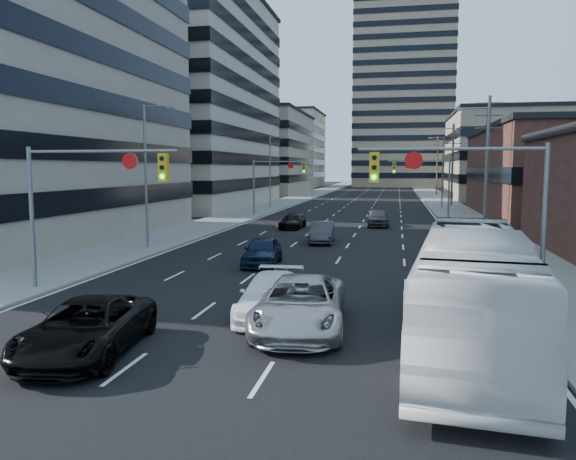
# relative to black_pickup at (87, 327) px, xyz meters

# --- Properties ---
(ground) EXTENTS (400.00, 400.00, 0.00)m
(ground) POSITION_rel_black_pickup_xyz_m (3.38, -0.90, -0.76)
(ground) COLOR black
(ground) RESTS_ON ground
(road_surface) EXTENTS (18.00, 300.00, 0.02)m
(road_surface) POSITION_rel_black_pickup_xyz_m (3.38, 129.10, -0.75)
(road_surface) COLOR black
(road_surface) RESTS_ON ground
(sidewalk_left) EXTENTS (5.00, 300.00, 0.15)m
(sidewalk_left) POSITION_rel_black_pickup_xyz_m (-8.12, 129.10, -0.68)
(sidewalk_left) COLOR slate
(sidewalk_left) RESTS_ON ground
(sidewalk_right) EXTENTS (5.00, 300.00, 0.15)m
(sidewalk_right) POSITION_rel_black_pickup_xyz_m (14.88, 129.10, -0.68)
(sidewalk_right) COLOR slate
(sidewalk_right) RESTS_ON ground
(office_left_mid) EXTENTS (26.00, 34.00, 28.00)m
(office_left_mid) POSITION_rel_black_pickup_xyz_m (-23.62, 59.10, 13.24)
(office_left_mid) COLOR #ADA089
(office_left_mid) RESTS_ON ground
(office_left_far) EXTENTS (20.00, 30.00, 16.00)m
(office_left_far) POSITION_rel_black_pickup_xyz_m (-20.62, 99.10, 7.24)
(office_left_far) COLOR gray
(office_left_far) RESTS_ON ground
(office_right_far) EXTENTS (22.00, 28.00, 14.00)m
(office_right_far) POSITION_rel_black_pickup_xyz_m (28.38, 87.10, 6.24)
(office_right_far) COLOR gray
(office_right_far) RESTS_ON ground
(apartment_tower) EXTENTS (26.00, 26.00, 58.00)m
(apartment_tower) POSITION_rel_black_pickup_xyz_m (9.38, 149.10, 28.24)
(apartment_tower) COLOR gray
(apartment_tower) RESTS_ON ground
(bg_block_left) EXTENTS (24.00, 24.00, 20.00)m
(bg_block_left) POSITION_rel_black_pickup_xyz_m (-24.62, 139.10, 9.24)
(bg_block_left) COLOR #ADA089
(bg_block_left) RESTS_ON ground
(bg_block_right) EXTENTS (22.00, 22.00, 12.00)m
(bg_block_right) POSITION_rel_black_pickup_xyz_m (35.38, 129.10, 5.24)
(bg_block_right) COLOR gray
(bg_block_right) RESTS_ON ground
(signal_near_left) EXTENTS (6.59, 0.33, 6.00)m
(signal_near_left) POSITION_rel_black_pickup_xyz_m (-4.07, 7.10, 3.57)
(signal_near_left) COLOR slate
(signal_near_left) RESTS_ON ground
(signal_near_right) EXTENTS (6.59, 0.33, 6.00)m
(signal_near_right) POSITION_rel_black_pickup_xyz_m (10.83, 7.10, 3.57)
(signal_near_right) COLOR slate
(signal_near_right) RESTS_ON ground
(signal_far_left) EXTENTS (6.09, 0.33, 6.00)m
(signal_far_left) POSITION_rel_black_pickup_xyz_m (-4.30, 44.10, 3.54)
(signal_far_left) COLOR slate
(signal_far_left) RESTS_ON ground
(signal_far_right) EXTENTS (6.09, 0.33, 6.00)m
(signal_far_right) POSITION_rel_black_pickup_xyz_m (11.06, 44.10, 3.54)
(signal_far_right) COLOR slate
(signal_far_right) RESTS_ON ground
(utility_pole_block) EXTENTS (2.20, 0.28, 11.00)m
(utility_pole_block) POSITION_rel_black_pickup_xyz_m (15.58, 35.10, 5.02)
(utility_pole_block) COLOR #4C3D2D
(utility_pole_block) RESTS_ON ground
(utility_pole_midblock) EXTENTS (2.20, 0.28, 11.00)m
(utility_pole_midblock) POSITION_rel_black_pickup_xyz_m (15.58, 65.10, 5.02)
(utility_pole_midblock) COLOR #4C3D2D
(utility_pole_midblock) RESTS_ON ground
(utility_pole_distant) EXTENTS (2.20, 0.28, 11.00)m
(utility_pole_distant) POSITION_rel_black_pickup_xyz_m (15.58, 95.10, 5.02)
(utility_pole_distant) COLOR #4C3D2D
(utility_pole_distant) RESTS_ON ground
(streetlight_left_near) EXTENTS (2.03, 0.22, 9.00)m
(streetlight_left_near) POSITION_rel_black_pickup_xyz_m (-6.96, 19.10, 4.29)
(streetlight_left_near) COLOR slate
(streetlight_left_near) RESTS_ON ground
(streetlight_left_mid) EXTENTS (2.03, 0.22, 9.00)m
(streetlight_left_mid) POSITION_rel_black_pickup_xyz_m (-6.96, 54.10, 4.29)
(streetlight_left_mid) COLOR slate
(streetlight_left_mid) RESTS_ON ground
(streetlight_left_far) EXTENTS (2.03, 0.22, 9.00)m
(streetlight_left_far) POSITION_rel_black_pickup_xyz_m (-6.96, 89.10, 4.29)
(streetlight_left_far) COLOR slate
(streetlight_left_far) RESTS_ON ground
(streetlight_right_near) EXTENTS (2.03, 0.22, 9.00)m
(streetlight_right_near) POSITION_rel_black_pickup_xyz_m (13.72, 24.10, 4.29)
(streetlight_right_near) COLOR slate
(streetlight_right_near) RESTS_ON ground
(streetlight_right_far) EXTENTS (2.03, 0.22, 9.00)m
(streetlight_right_far) POSITION_rel_black_pickup_xyz_m (13.72, 59.10, 4.29)
(streetlight_right_far) COLOR slate
(streetlight_right_far) RESTS_ON ground
(black_pickup) EXTENTS (3.17, 5.72, 1.52)m
(black_pickup) POSITION_rel_black_pickup_xyz_m (0.00, 0.00, 0.00)
(black_pickup) COLOR black
(black_pickup) RESTS_ON ground
(white_van) EXTENTS (2.30, 5.07, 1.44)m
(white_van) POSITION_rel_black_pickup_xyz_m (4.12, 4.85, -0.04)
(white_van) COLOR white
(white_van) RESTS_ON ground
(silver_suv) EXTENTS (3.20, 6.16, 1.66)m
(silver_suv) POSITION_rel_black_pickup_xyz_m (5.38, 3.41, 0.07)
(silver_suv) COLOR #ACABB0
(silver_suv) RESTS_ON ground
(transit_bus) EXTENTS (4.11, 12.46, 3.41)m
(transit_bus) POSITION_rel_black_pickup_xyz_m (10.50, 2.61, 0.95)
(transit_bus) COLOR silver
(transit_bus) RESTS_ON ground
(sedan_blue) EXTENTS (2.17, 4.59, 1.52)m
(sedan_blue) POSITION_rel_black_pickup_xyz_m (1.38, 14.82, 0.00)
(sedan_blue) COLOR black
(sedan_blue) RESTS_ON ground
(sedan_grey_center) EXTENTS (1.79, 4.48, 1.45)m
(sedan_grey_center) POSITION_rel_black_pickup_xyz_m (3.30, 24.33, -0.03)
(sedan_grey_center) COLOR #333436
(sedan_grey_center) RESTS_ON ground
(sedan_black_far) EXTENTS (1.93, 4.34, 1.24)m
(sedan_black_far) POSITION_rel_black_pickup_xyz_m (-0.33, 32.84, -0.14)
(sedan_black_far) COLOR black
(sedan_black_far) RESTS_ON ground
(sedan_grey_right) EXTENTS (2.04, 4.64, 1.55)m
(sedan_grey_right) POSITION_rel_black_pickup_xyz_m (6.71, 36.10, 0.02)
(sedan_grey_right) COLOR #39393C
(sedan_grey_right) RESTS_ON ground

